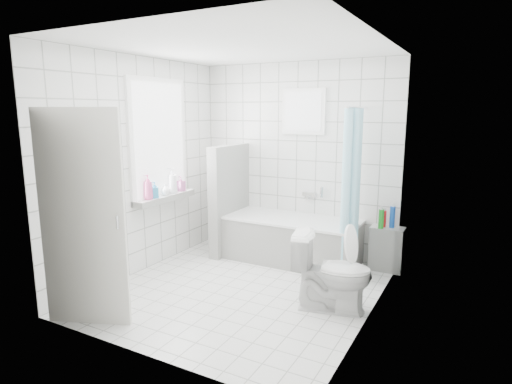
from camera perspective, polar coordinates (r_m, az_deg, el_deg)
The scene contains 19 objects.
ground at distance 4.90m, azimuth -1.92°, elevation -12.85°, with size 3.00×3.00×0.00m, color white.
ceiling at distance 4.53m, azimuth -2.14°, elevation 18.85°, with size 3.00×3.00×0.00m, color white.
wall_back at distance 5.87m, azimuth 5.42°, elevation 4.27°, with size 2.80×0.02×2.60m, color white.
wall_front at distance 3.35m, azimuth -15.11°, elevation -1.09°, with size 2.80×0.02×2.60m, color white.
wall_left at distance 5.38m, azimuth -15.03°, elevation 3.33°, with size 0.02×3.00×2.60m, color white.
wall_right at distance 4.02m, azimuth 15.46°, elevation 0.86°, with size 0.02×3.00×2.60m, color white.
window_left at distance 5.54m, azimuth -12.71°, elevation 6.77°, with size 0.01×0.90×1.40m, color white.
window_back at distance 5.75m, azimuth 6.30°, elevation 10.61°, with size 0.50×0.01×0.50m, color white.
window_sill at distance 5.61m, azimuth -12.04°, elevation -0.79°, with size 0.18×1.02×0.08m, color white.
door at distance 4.16m, azimuth -22.13°, elevation -3.45°, with size 0.04×0.80×2.00m, color silver.
bathtub at distance 5.69m, azimuth 4.82°, elevation -6.33°, with size 1.74×0.77×0.58m.
partition_wall at distance 5.96m, azimuth -3.56°, elevation -0.97°, with size 0.15×0.85×1.50m, color white.
tiled_ledge at distance 5.60m, azimuth 17.03°, elevation -7.24°, with size 0.40×0.24×0.55m, color white.
toilet at distance 4.38m, azimuth 10.10°, elevation -10.45°, with size 0.44×0.77×0.79m, color white.
curtain_rod at distance 5.15m, azimuth 13.45°, elevation 10.91°, with size 0.02×0.02×0.80m, color silver.
shower_curtain at distance 5.10m, azimuth 12.62°, elevation 0.77°, with size 0.14×0.48×1.78m, color #51CFF0, non-canonical shape.
tub_faucet at distance 5.82m, azimuth 7.14°, elevation -0.31°, with size 0.18×0.06×0.06m, color silver.
sill_bottles at distance 5.55m, azimuth -12.18°, elevation 0.93°, with size 0.18×0.74×0.33m.
ledge_bottles at distance 5.48m, azimuth 16.94°, elevation -3.36°, with size 0.17×0.17×0.26m.
Camera 1 is at (2.27, -3.87, 1.98)m, focal length 30.00 mm.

